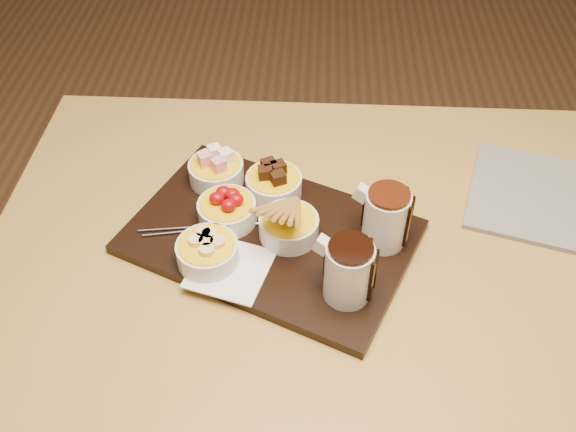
{
  "coord_description": "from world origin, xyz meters",
  "views": [
    {
      "loc": [
        -0.05,
        -0.75,
        1.55
      ],
      "look_at": [
        -0.09,
        -0.01,
        0.81
      ],
      "focal_mm": 40.0,
      "sensor_mm": 36.0,
      "label": 1
    }
  ],
  "objects_px": {
    "dining_table": "(336,277)",
    "newspaper": "(556,201)",
    "pitcher_dark_chocolate": "(349,272)",
    "pitcher_milk_chocolate": "(386,219)",
    "bowl_strawberries": "(227,212)",
    "serving_board": "(270,237)"
  },
  "relations": [
    {
      "from": "serving_board",
      "to": "bowl_strawberries",
      "type": "relative_size",
      "value": 4.6
    },
    {
      "from": "dining_table",
      "to": "bowl_strawberries",
      "type": "height_order",
      "value": "bowl_strawberries"
    },
    {
      "from": "pitcher_dark_chocolate",
      "to": "pitcher_milk_chocolate",
      "type": "xyz_separation_m",
      "value": [
        0.06,
        0.11,
        0.0
      ]
    },
    {
      "from": "dining_table",
      "to": "pitcher_milk_chocolate",
      "type": "bearing_deg",
      "value": -10.6
    },
    {
      "from": "dining_table",
      "to": "pitcher_milk_chocolate",
      "type": "xyz_separation_m",
      "value": [
        0.07,
        -0.01,
        0.17
      ]
    },
    {
      "from": "dining_table",
      "to": "serving_board",
      "type": "height_order",
      "value": "serving_board"
    },
    {
      "from": "pitcher_dark_chocolate",
      "to": "newspaper",
      "type": "bearing_deg",
      "value": 56.0
    },
    {
      "from": "serving_board",
      "to": "newspaper",
      "type": "bearing_deg",
      "value": 36.95
    },
    {
      "from": "pitcher_dark_chocolate",
      "to": "bowl_strawberries",
      "type": "bearing_deg",
      "value": 167.35
    },
    {
      "from": "dining_table",
      "to": "newspaper",
      "type": "bearing_deg",
      "value": 16.02
    },
    {
      "from": "bowl_strawberries",
      "to": "newspaper",
      "type": "relative_size",
      "value": 0.33
    },
    {
      "from": "newspaper",
      "to": "pitcher_milk_chocolate",
      "type": "bearing_deg",
      "value": -142.44
    },
    {
      "from": "pitcher_milk_chocolate",
      "to": "newspaper",
      "type": "bearing_deg",
      "value": 45.19
    },
    {
      "from": "bowl_strawberries",
      "to": "pitcher_milk_chocolate",
      "type": "height_order",
      "value": "pitcher_milk_chocolate"
    },
    {
      "from": "pitcher_dark_chocolate",
      "to": "serving_board",
      "type": "bearing_deg",
      "value": 160.02
    },
    {
      "from": "serving_board",
      "to": "bowl_strawberries",
      "type": "height_order",
      "value": "bowl_strawberries"
    },
    {
      "from": "serving_board",
      "to": "pitcher_milk_chocolate",
      "type": "distance_m",
      "value": 0.2
    },
    {
      "from": "bowl_strawberries",
      "to": "pitcher_milk_chocolate",
      "type": "xyz_separation_m",
      "value": [
        0.26,
        -0.03,
        0.03
      ]
    },
    {
      "from": "dining_table",
      "to": "pitcher_milk_chocolate",
      "type": "relative_size",
      "value": 11.97
    },
    {
      "from": "pitcher_dark_chocolate",
      "to": "newspaper",
      "type": "relative_size",
      "value": 0.33
    },
    {
      "from": "bowl_strawberries",
      "to": "pitcher_dark_chocolate",
      "type": "relative_size",
      "value": 1.0
    },
    {
      "from": "pitcher_dark_chocolate",
      "to": "pitcher_milk_chocolate",
      "type": "distance_m",
      "value": 0.13
    }
  ]
}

